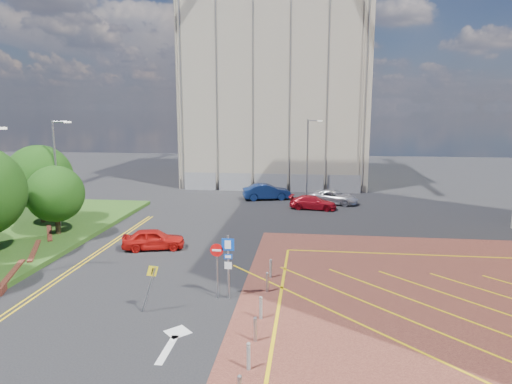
% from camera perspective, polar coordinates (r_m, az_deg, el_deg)
% --- Properties ---
extents(ground, '(140.00, 140.00, 0.00)m').
position_cam_1_polar(ground, '(22.12, -5.23, -14.08)').
color(ground, black).
rests_on(ground, ground).
extents(retaining_wall, '(6.06, 20.33, 0.40)m').
position_cam_1_polar(retaining_wall, '(28.45, -28.57, -9.23)').
color(retaining_wall, brown).
rests_on(retaining_wall, ground).
extents(tree_c, '(4.00, 4.00, 4.90)m').
position_cam_1_polar(tree_c, '(35.11, -23.80, -0.22)').
color(tree_c, '#3D2B1C').
rests_on(tree_c, grass_bed).
extents(tree_d, '(5.00, 5.00, 6.08)m').
position_cam_1_polar(tree_d, '(39.09, -25.45, 1.67)').
color(tree_d, '#3D2B1C').
rests_on(tree_d, grass_bed).
extents(lamp_left_far, '(1.53, 0.16, 8.00)m').
position_cam_1_polar(lamp_left_far, '(37.06, -23.63, 2.61)').
color(lamp_left_far, '#9EA0A8').
rests_on(lamp_left_far, grass_bed).
extents(lamp_back, '(1.53, 0.16, 8.00)m').
position_cam_1_polar(lamp_back, '(47.89, 6.54, 4.66)').
color(lamp_back, '#9EA0A8').
rests_on(lamp_back, ground).
extents(sign_cluster, '(1.17, 0.12, 3.20)m').
position_cam_1_polar(sign_cluster, '(22.23, -4.02, -8.50)').
color(sign_cluster, '#9EA0A8').
rests_on(sign_cluster, ground).
extents(warning_sign, '(0.82, 0.43, 2.24)m').
position_cam_1_polar(warning_sign, '(21.42, -13.10, -11.00)').
color(warning_sign, '#9EA0A8').
rests_on(warning_sign, ground).
extents(bollard_row, '(0.14, 11.14, 0.90)m').
position_cam_1_polar(bollard_row, '(20.08, 0.39, -15.21)').
color(bollard_row, '#9EA0A8').
rests_on(bollard_row, forecourt).
extents(construction_building, '(21.20, 19.20, 22.00)m').
position_cam_1_polar(construction_building, '(59.83, 2.76, 12.24)').
color(construction_building, '#A49A86').
rests_on(construction_building, ground).
extents(construction_fence, '(21.60, 0.06, 2.00)m').
position_cam_1_polar(construction_fence, '(50.43, 2.97, 1.16)').
color(construction_fence, gray).
rests_on(construction_fence, ground).
extents(car_red_left, '(4.30, 2.58, 1.37)m').
position_cam_1_polar(car_red_left, '(30.85, -12.68, -5.75)').
color(car_red_left, red).
rests_on(car_red_left, ground).
extents(car_blue_back, '(5.08, 2.91, 1.58)m').
position_cam_1_polar(car_blue_back, '(46.14, 1.35, 0.03)').
color(car_blue_back, navy).
rests_on(car_blue_back, ground).
extents(car_red_back, '(4.48, 2.31, 1.24)m').
position_cam_1_polar(car_red_back, '(42.10, 7.14, -1.31)').
color(car_red_back, '#AF0F1C').
rests_on(car_red_back, ground).
extents(car_silver_back, '(5.17, 3.44, 1.32)m').
position_cam_1_polar(car_silver_back, '(44.77, 9.65, -0.62)').
color(car_silver_back, silver).
rests_on(car_silver_back, ground).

